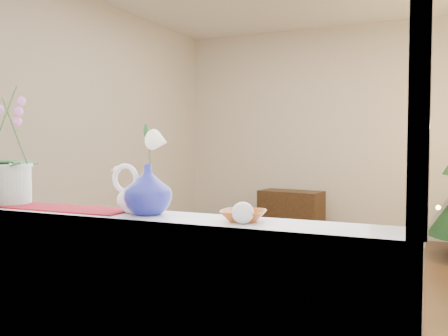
{
  "coord_description": "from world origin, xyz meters",
  "views": [
    {
      "loc": [
        1.16,
        -4.03,
        1.21
      ],
      "look_at": [
        -0.03,
        -1.4,
        1.06
      ],
      "focal_mm": 40.0,
      "sensor_mm": 36.0,
      "label": 1
    }
  ],
  "objects_px": {
    "swan": "(135,190)",
    "side_table": "(291,214)",
    "paperweight": "(243,213)",
    "amber_dish": "(243,216)",
    "blue_vase": "(148,186)",
    "orchid_pot": "(8,137)"
  },
  "relations": [
    {
      "from": "blue_vase",
      "to": "side_table",
      "type": "distance_m",
      "value": 4.57
    },
    {
      "from": "orchid_pot",
      "to": "blue_vase",
      "type": "height_order",
      "value": "orchid_pot"
    },
    {
      "from": "orchid_pot",
      "to": "blue_vase",
      "type": "relative_size",
      "value": 2.68
    },
    {
      "from": "orchid_pot",
      "to": "amber_dish",
      "type": "xyz_separation_m",
      "value": [
        1.16,
        -0.0,
        -0.29
      ]
    },
    {
      "from": "orchid_pot",
      "to": "swan",
      "type": "bearing_deg",
      "value": -0.14
    },
    {
      "from": "swan",
      "to": "blue_vase",
      "type": "bearing_deg",
      "value": -21.9
    },
    {
      "from": "swan",
      "to": "amber_dish",
      "type": "height_order",
      "value": "swan"
    },
    {
      "from": "orchid_pot",
      "to": "blue_vase",
      "type": "bearing_deg",
      "value": -0.5
    },
    {
      "from": "side_table",
      "to": "swan",
      "type": "bearing_deg",
      "value": -74.09
    },
    {
      "from": "amber_dish",
      "to": "side_table",
      "type": "xyz_separation_m",
      "value": [
        -1.14,
        4.44,
        -0.64
      ]
    },
    {
      "from": "amber_dish",
      "to": "paperweight",
      "type": "bearing_deg",
      "value": -69.71
    },
    {
      "from": "swan",
      "to": "blue_vase",
      "type": "xyz_separation_m",
      "value": [
        0.06,
        -0.0,
        0.02
      ]
    },
    {
      "from": "side_table",
      "to": "blue_vase",
      "type": "bearing_deg",
      "value": -73.3
    },
    {
      "from": "side_table",
      "to": "orchid_pot",
      "type": "bearing_deg",
      "value": -82.97
    },
    {
      "from": "blue_vase",
      "to": "amber_dish",
      "type": "distance_m",
      "value": 0.42
    },
    {
      "from": "paperweight",
      "to": "amber_dish",
      "type": "bearing_deg",
      "value": 110.29
    },
    {
      "from": "paperweight",
      "to": "amber_dish",
      "type": "xyz_separation_m",
      "value": [
        -0.02,
        0.06,
        -0.02
      ]
    },
    {
      "from": "paperweight",
      "to": "swan",
      "type": "bearing_deg",
      "value": 172.99
    },
    {
      "from": "side_table",
      "to": "paperweight",
      "type": "bearing_deg",
      "value": -68.19
    },
    {
      "from": "orchid_pot",
      "to": "side_table",
      "type": "bearing_deg",
      "value": 89.73
    },
    {
      "from": "swan",
      "to": "side_table",
      "type": "bearing_deg",
      "value": 81.15
    },
    {
      "from": "blue_vase",
      "to": "orchid_pot",
      "type": "bearing_deg",
      "value": 179.5
    }
  ]
}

